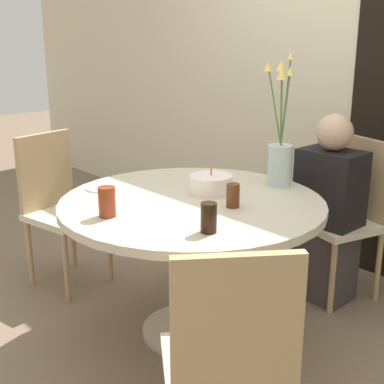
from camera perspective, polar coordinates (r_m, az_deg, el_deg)
ground_plane at (r=2.88m, az=0.00°, el=-14.70°), size 16.00×16.00×0.00m
wall_back at (r=3.55m, az=17.22°, el=12.76°), size 8.00×0.05×2.60m
dining_table at (r=2.62m, az=0.00°, el=-3.65°), size 1.28×1.28×0.72m
chair_right_flank at (r=3.21m, az=16.50°, el=-1.70°), size 0.49×0.49×0.92m
chair_near_front at (r=3.33m, az=-14.10°, el=-0.86°), size 0.46×0.46×0.92m
chair_left_flank at (r=1.74m, az=3.99°, el=-17.42°), size 0.56×0.56×0.92m
birthday_cake at (r=2.68m, az=2.05°, el=0.85°), size 0.22×0.22×0.14m
flower_vase at (r=2.82m, az=9.37°, el=4.34°), size 0.18×0.23×0.68m
side_plate at (r=2.80m, az=-9.55°, el=0.45°), size 0.17×0.17×0.01m
drink_glass_0 at (r=2.46m, az=4.39°, el=-0.37°), size 0.06×0.06×0.11m
drink_glass_1 at (r=2.36m, az=-9.05°, el=-1.04°), size 0.08×0.08×0.13m
drink_glass_2 at (r=2.15m, az=1.79°, el=-2.76°), size 0.07×0.07×0.12m
person_boy at (r=3.11m, az=14.33°, el=-2.41°), size 0.34×0.24×1.08m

